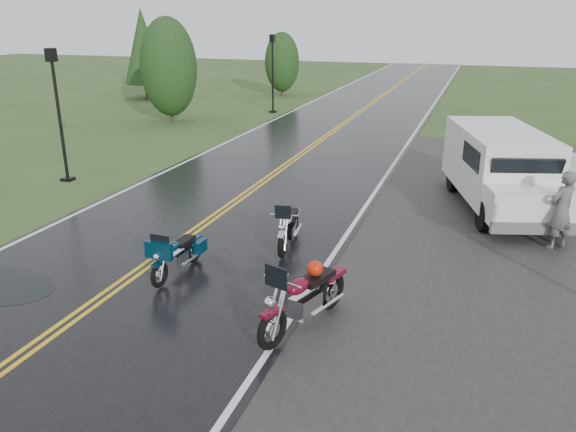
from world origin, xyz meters
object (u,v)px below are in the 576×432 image
at_px(van_white, 488,189).
at_px(person_at_van, 561,211).
at_px(motorcycle_red, 272,314).
at_px(lamp_post_near_left, 59,116).
at_px(motorcycle_silver, 282,235).
at_px(lamp_post_far_left, 273,74).
at_px(motorcycle_teal, 159,265).

bearing_deg(van_white, person_at_van, -36.61).
height_order(motorcycle_red, lamp_post_near_left, lamp_post_near_left).
bearing_deg(van_white, lamp_post_near_left, 162.03).
height_order(motorcycle_silver, lamp_post_far_left, lamp_post_far_left).
relative_size(motorcycle_silver, van_white, 0.35).
xyz_separation_m(van_white, lamp_post_near_left, (-13.50, 0.45, 1.05)).
relative_size(van_white, lamp_post_near_left, 1.33).
xyz_separation_m(motorcycle_red, van_white, (3.24, 7.00, 0.43)).
height_order(motorcycle_teal, lamp_post_far_left, lamp_post_far_left).
relative_size(motorcycle_red, lamp_post_near_left, 0.55).
xyz_separation_m(motorcycle_teal, motorcycle_silver, (1.86, 2.23, 0.05)).
bearing_deg(lamp_post_near_left, person_at_van, -4.07).
xyz_separation_m(motorcycle_teal, lamp_post_far_left, (-5.67, 21.82, 1.64)).
height_order(motorcycle_silver, van_white, van_white).
bearing_deg(lamp_post_far_left, lamp_post_near_left, -95.87).
relative_size(motorcycle_red, motorcycle_silver, 1.19).
relative_size(van_white, person_at_van, 3.06).
xyz_separation_m(motorcycle_red, lamp_post_near_left, (-10.26, 7.45, 1.48)).
bearing_deg(person_at_van, motorcycle_teal, -11.32).
relative_size(motorcycle_red, van_white, 0.42).
xyz_separation_m(motorcycle_teal, van_white, (6.21, 5.62, 0.59)).
bearing_deg(lamp_post_near_left, van_white, -1.92).
bearing_deg(lamp_post_far_left, van_white, -53.73).
xyz_separation_m(motorcycle_teal, lamp_post_near_left, (-7.29, 6.08, 1.64)).
bearing_deg(motorcycle_teal, person_at_van, 34.29).
height_order(motorcycle_red, motorcycle_teal, motorcycle_red).
xyz_separation_m(motorcycle_teal, person_at_van, (7.89, 5.00, 0.40)).
bearing_deg(motorcycle_red, van_white, 83.56).
bearing_deg(person_at_van, lamp_post_far_left, -94.82).
bearing_deg(lamp_post_far_left, motorcycle_red, -69.56).
bearing_deg(lamp_post_near_left, motorcycle_silver, -22.79).
distance_m(motorcycle_red, motorcycle_teal, 3.28).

